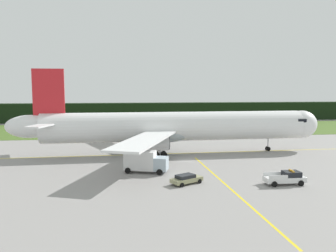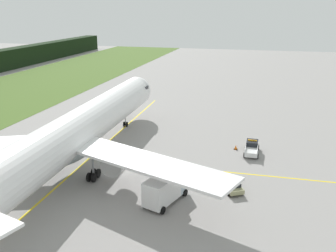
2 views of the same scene
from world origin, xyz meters
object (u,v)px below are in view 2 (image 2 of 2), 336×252
at_px(staff_car, 231,184).
at_px(apron_cone, 236,147).
at_px(airliner, 76,133).
at_px(ops_pickup_truck, 252,148).
at_px(catering_truck, 165,189).

relative_size(staff_car, apron_cone, 6.24).
height_order(airliner, ops_pickup_truck, airliner).
bearing_deg(apron_cone, ops_pickup_truck, -112.02).
bearing_deg(apron_cone, staff_car, -177.77).
height_order(airliner, staff_car, airliner).
bearing_deg(ops_pickup_truck, airliner, 116.72).
distance_m(ops_pickup_truck, staff_car, 13.36).
distance_m(airliner, apron_cone, 25.19).
bearing_deg(airliner, ops_pickup_truck, -63.28).
relative_size(airliner, apron_cone, 80.79).
height_order(catering_truck, staff_car, catering_truck).
xyz_separation_m(ops_pickup_truck, staff_car, (-13.21, 1.98, -0.20)).
bearing_deg(staff_car, catering_truck, 125.86).
relative_size(airliner, staff_car, 12.95).
relative_size(catering_truck, staff_car, 1.47).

